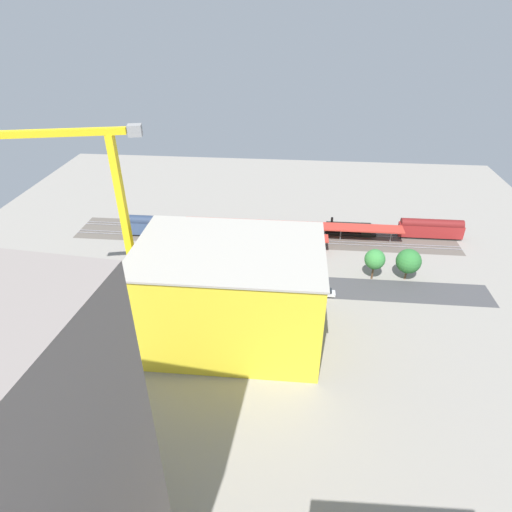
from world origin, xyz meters
TOP-DOWN VIEW (x-y plane):
  - ground_plane at (0.00, 0.00)m, footprint 179.29×179.29m
  - rail_bed at (0.00, -19.52)m, footprint 112.06×13.74m
  - street_asphalt at (0.00, 5.60)m, footprint 112.06×9.03m
  - track_rails at (0.00, -19.52)m, footprint 112.06×7.30m
  - platform_canopy_near at (7.28, -11.88)m, footprint 51.09×4.29m
  - platform_canopy_far at (-8.09, -18.81)m, footprint 63.39×4.67m
  - locomotive at (-25.55, -22.38)m, footprint 14.63×3.09m
  - passenger_coach at (-48.45, -22.38)m, footprint 18.16×2.86m
  - freight_coach_far at (30.89, -16.66)m, footprint 18.71×3.17m
  - parked_car_0 at (-16.93, 9.03)m, footprint 4.15×1.84m
  - parked_car_1 at (-9.47, 8.82)m, footprint 4.27×1.89m
  - parked_car_2 at (-1.19, 9.33)m, footprint 4.51×1.94m
  - parked_car_3 at (7.02, 9.39)m, footprint 4.18×1.87m
  - parked_car_4 at (15.32, 8.72)m, footprint 4.13×1.99m
  - parked_car_5 at (23.26, 9.02)m, footprint 4.39×1.89m
  - parked_car_6 at (31.88, 8.89)m, footprint 4.11×2.00m
  - parked_car_7 at (39.69, 8.47)m, footprint 4.51×1.79m
  - construction_building at (3.41, 24.19)m, footprint 34.94×23.78m
  - construction_roof_slab at (3.41, 24.19)m, footprint 35.54×24.38m
  - tower_crane at (27.01, 18.84)m, footprint 27.54×7.70m
  - box_truck_0 at (13.71, 5.79)m, footprint 9.50×2.97m
  - box_truck_1 at (-3.32, 6.78)m, footprint 8.66×2.91m
  - box_truck_2 at (18.23, 7.61)m, footprint 9.57×2.42m
  - street_tree_0 at (16.30, -0.16)m, footprint 5.28×5.28m
  - street_tree_1 at (-28.65, 0.76)m, footprint 5.02×5.02m
  - street_tree_2 at (-36.95, 0.06)m, footprint 6.09×6.09m
  - traffic_light at (16.38, 10.19)m, footprint 0.50×0.36m

SIDE VIEW (x-z plane):
  - ground_plane at x=0.00m, z-range 0.00..0.00m
  - rail_bed at x=0.00m, z-range 0.00..0.01m
  - street_asphalt at x=0.00m, z-range 0.00..0.01m
  - track_rails at x=0.00m, z-range 0.12..0.24m
  - parked_car_1 at x=-9.47m, z-range -0.08..1.47m
  - parked_car_6 at x=31.88m, z-range -0.09..1.58m
  - parked_car_5 at x=23.26m, z-range -0.10..1.60m
  - parked_car_4 at x=15.32m, z-range -0.09..1.61m
  - parked_car_7 at x=39.69m, z-range -0.09..1.61m
  - parked_car_2 at x=-1.19m, z-range -0.10..1.64m
  - parked_car_0 at x=-16.93m, z-range -0.11..1.68m
  - parked_car_3 at x=7.02m, z-range -0.11..1.74m
  - box_truck_0 at x=13.71m, z-range 0.01..3.21m
  - box_truck_2 at x=18.23m, z-range 0.00..3.24m
  - box_truck_1 at x=-3.32m, z-range -0.04..3.43m
  - locomotive at x=-25.55m, z-range -0.78..4.52m
  - passenger_coach at x=-48.45m, z-range 0.16..6.15m
  - freight_coach_far at x=30.89m, z-range 0.15..6.35m
  - platform_canopy_near at x=7.28m, z-range 1.83..5.98m
  - platform_canopy_far at x=-8.09m, z-range 1.92..6.26m
  - traffic_light at x=16.38m, z-range 1.03..7.31m
  - street_tree_2 at x=-36.95m, z-range 1.06..9.28m
  - street_tree_0 at x=16.30m, z-range 1.41..9.55m
  - street_tree_1 at x=-28.65m, z-range 1.57..9.79m
  - construction_building at x=3.41m, z-range 0.00..20.39m
  - construction_roof_slab at x=3.41m, z-range 20.39..20.79m
  - tower_crane at x=27.01m, z-range 3.77..44.80m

